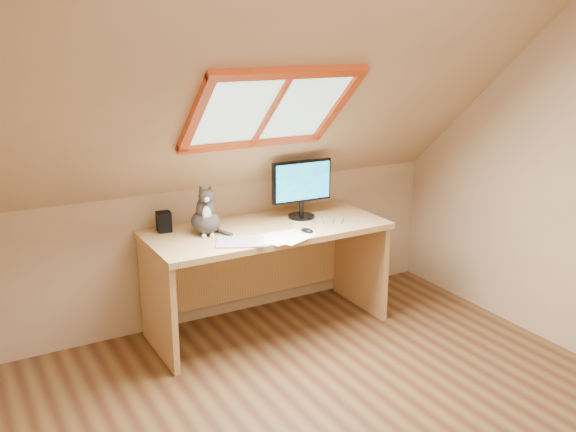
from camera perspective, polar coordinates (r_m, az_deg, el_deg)
room_shell at (r=3.00m, az=8.63°, el=3.51°), size 3.52×3.52×2.41m
desk at (r=4.58m, az=-2.29°, el=-3.48°), size 1.67×0.73×0.76m
monitor at (r=4.60m, az=1.24°, el=2.77°), size 0.46×0.19×0.42m
cat at (r=4.29m, az=-7.33°, el=-0.01°), size 0.24×0.27×0.35m
desk_speaker at (r=4.41m, az=-10.97°, el=-0.50°), size 0.11×0.11×0.14m
graphics_tablet at (r=4.13m, az=-4.26°, el=-2.32°), size 0.37×0.33×0.01m
mouse at (r=4.32m, az=1.70°, el=-1.30°), size 0.08×0.11×0.03m
papers at (r=4.22m, az=-0.50°, el=-1.89°), size 0.35×0.30×0.01m
cables at (r=4.51m, az=2.71°, el=-0.67°), size 0.51×0.26×0.01m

